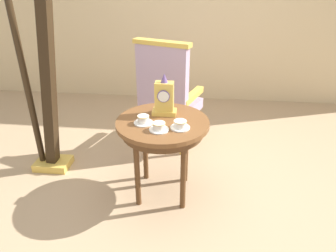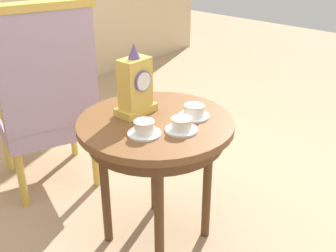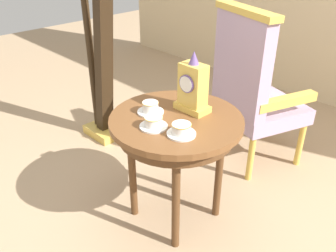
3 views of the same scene
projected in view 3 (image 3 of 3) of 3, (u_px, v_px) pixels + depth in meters
name	position (u px, v px, depth m)	size (l,w,h in m)	color
ground_plane	(184.00, 218.00, 2.18)	(10.00, 10.00, 0.00)	tan
side_table	(176.00, 130.00, 1.92)	(0.72, 0.72, 0.68)	brown
teacup_left	(150.00, 108.00, 1.92)	(0.14, 0.14, 0.06)	white
teacup_right	(153.00, 123.00, 1.78)	(0.14, 0.14, 0.06)	white
teacup_center	(181.00, 130.00, 1.71)	(0.14, 0.14, 0.06)	white
mantel_clock	(193.00, 88.00, 1.89)	(0.19, 0.11, 0.34)	gold
armchair	(252.00, 88.00, 2.45)	(0.69, 0.68, 1.14)	#B299B7
harp	(99.00, 49.00, 2.67)	(0.40, 0.24, 1.87)	gold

